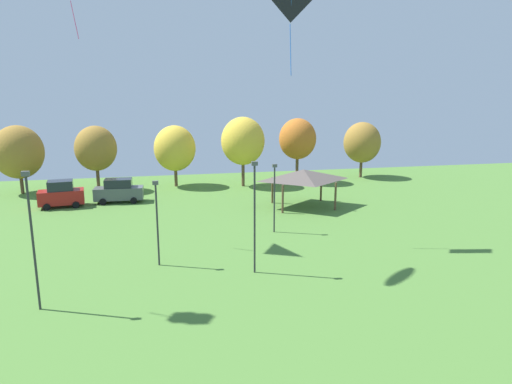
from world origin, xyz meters
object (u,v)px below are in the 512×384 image
Objects in this scene: parked_car_second_from_left at (119,191)px; light_post_0 at (32,235)px; treeline_tree_3 at (243,141)px; treeline_tree_5 at (362,142)px; treeline_tree_4 at (298,139)px; light_post_2 at (274,194)px; park_pavilion at (303,175)px; light_post_3 at (255,212)px; treeline_tree_1 at (96,148)px; light_post_1 at (157,218)px; treeline_tree_2 at (175,148)px; parked_car_leftmost at (61,194)px; treeline_tree_0 at (18,152)px.

parked_car_second_from_left is 23.23m from light_post_0.
treeline_tree_3 is 16.05m from treeline_tree_5.
light_post_2 is at bearing -111.86° from treeline_tree_4.
park_pavilion is at bearing -132.17° from treeline_tree_5.
light_post_3 is at bearing -112.30° from light_post_2.
light_post_2 is 0.79× the size of light_post_3.
park_pavilion is 0.96× the size of light_post_3.
treeline_tree_1 is at bearing 129.09° from light_post_2.
light_post_0 reaches higher than treeline_tree_5.
treeline_tree_2 is (2.02, 24.91, 1.32)m from light_post_1.
light_post_2 reaches higher than parked_car_leftmost.
treeline_tree_4 is (6.80, 0.91, 0.02)m from treeline_tree_3.
park_pavilion is at bearing 62.49° from light_post_3.
light_post_0 is 1.30× the size of light_post_1.
light_post_0 is at bearing -135.59° from treeline_tree_5.
parked_car_leftmost is 13.84m from treeline_tree_2.
parked_car_leftmost is 23.10m from park_pavilion.
treeline_tree_5 is at bearing 6.18° from parked_car_leftmost.
light_post_0 is 0.92× the size of treeline_tree_4.
treeline_tree_1 is (-0.60, 29.12, 0.76)m from light_post_0.
light_post_0 is 7.73m from light_post_1.
light_post_0 is 1.32× the size of light_post_2.
light_post_1 reaches higher than parked_car_second_from_left.
light_post_2 is at bearing 67.70° from light_post_3.
treeline_tree_2 is (7.93, 29.82, 0.48)m from light_post_0.
treeline_tree_2 is (11.05, 7.70, 3.18)m from parked_car_leftmost.
treeline_tree_4 reaches higher than treeline_tree_5.
parked_car_leftmost is 8.21m from treeline_tree_1.
treeline_tree_2 is (16.46, 0.38, -0.05)m from treeline_tree_0.
parked_car_leftmost is 0.58× the size of treeline_tree_0.
parked_car_leftmost is 9.66m from treeline_tree_0.
light_post_0 is at bearing -93.55° from parked_car_second_from_left.
light_post_3 reaches higher than parked_car_leftmost.
parked_car_leftmost is 20.13m from treeline_tree_3.
treeline_tree_3 is (0.83, 18.12, 2.17)m from light_post_2.
treeline_tree_0 is 39.99m from treeline_tree_5.
parked_car_leftmost is 0.56× the size of treeline_tree_4.
treeline_tree_2 is (-11.52, 12.25, 1.35)m from park_pavilion.
light_post_3 is 0.97× the size of treeline_tree_5.
treeline_tree_0 is at bearing 150.28° from parked_car_second_from_left.
treeline_tree_4 is at bearing 7.59° from treeline_tree_3.
parked_car_leftmost is 0.61× the size of treeline_tree_2.
treeline_tree_4 is (10.80, 26.74, 1.45)m from light_post_3.
park_pavilion is at bearing -19.33° from parked_car_leftmost.
treeline_tree_0 is 0.95× the size of treeline_tree_4.
treeline_tree_2 is (-3.67, 27.32, 0.61)m from light_post_3.
treeline_tree_0 is at bearing 118.52° from parked_car_leftmost.
light_post_1 is (9.04, -17.21, 1.87)m from parked_car_leftmost.
light_post_0 reaches higher than parked_car_leftmost.
park_pavilion is at bearing -70.32° from treeline_tree_3.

